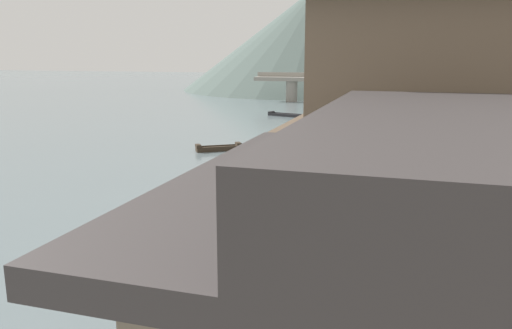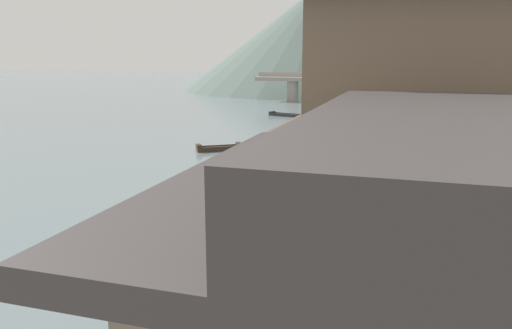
{
  "view_description": "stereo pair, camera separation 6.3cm",
  "coord_description": "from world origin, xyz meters",
  "px_view_note": "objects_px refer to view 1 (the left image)",
  "views": [
    {
      "loc": [
        9.64,
        -2.18,
        7.25
      ],
      "look_at": [
        2.69,
        20.22,
        2.16
      ],
      "focal_mm": 35.5,
      "sensor_mm": 36.0,
      "label": 1
    },
    {
      "loc": [
        9.7,
        -2.16,
        7.25
      ],
      "look_at": [
        2.69,
        20.22,
        2.16
      ],
      "focal_mm": 35.5,
      "sensor_mm": 36.0,
      "label": 2
    }
  ],
  "objects_px": {
    "boat_moored_second": "(335,156)",
    "house_waterfront_tall": "(424,129)",
    "boat_moored_third": "(288,115)",
    "boat_midriver_drifting": "(252,287)",
    "boat_midriver_upstream": "(219,148)",
    "mooring_post_dock_mid": "(339,216)",
    "boat_moored_nearest": "(366,122)",
    "house_waterfront_second": "(422,165)",
    "stone_bridge": "(349,83)"
  },
  "relations": [
    {
      "from": "boat_midriver_drifting",
      "to": "boat_moored_third",
      "type": "bearing_deg",
      "value": 102.26
    },
    {
      "from": "boat_moored_nearest",
      "to": "house_waterfront_tall",
      "type": "height_order",
      "value": "house_waterfront_tall"
    },
    {
      "from": "house_waterfront_second",
      "to": "house_waterfront_tall",
      "type": "height_order",
      "value": "same"
    },
    {
      "from": "boat_moored_nearest",
      "to": "house_waterfront_second",
      "type": "height_order",
      "value": "house_waterfront_second"
    },
    {
      "from": "boat_moored_nearest",
      "to": "boat_midriver_drifting",
      "type": "xyz_separation_m",
      "value": [
        0.23,
        -40.53,
        -0.1
      ]
    },
    {
      "from": "boat_moored_second",
      "to": "house_waterfront_tall",
      "type": "relative_size",
      "value": 0.64
    },
    {
      "from": "boat_moored_nearest",
      "to": "boat_moored_second",
      "type": "xyz_separation_m",
      "value": [
        -0.46,
        -18.77,
        -0.12
      ]
    },
    {
      "from": "boat_midriver_drifting",
      "to": "house_waterfront_second",
      "type": "bearing_deg",
      "value": -27.44
    },
    {
      "from": "stone_bridge",
      "to": "boat_moored_third",
      "type": "bearing_deg",
      "value": -103.29
    },
    {
      "from": "stone_bridge",
      "to": "boat_midriver_drifting",
      "type": "bearing_deg",
      "value": -85.43
    },
    {
      "from": "house_waterfront_tall",
      "to": "boat_moored_second",
      "type": "bearing_deg",
      "value": 106.59
    },
    {
      "from": "house_waterfront_tall",
      "to": "mooring_post_dock_mid",
      "type": "distance_m",
      "value": 5.29
    },
    {
      "from": "boat_moored_third",
      "to": "house_waterfront_tall",
      "type": "bearing_deg",
      "value": -70.77
    },
    {
      "from": "boat_moored_nearest",
      "to": "house_waterfront_tall",
      "type": "bearing_deg",
      "value": -82.27
    },
    {
      "from": "boat_moored_nearest",
      "to": "boat_moored_second",
      "type": "height_order",
      "value": "boat_moored_nearest"
    },
    {
      "from": "boat_midriver_drifting",
      "to": "stone_bridge",
      "type": "relative_size",
      "value": 0.12
    },
    {
      "from": "boat_moored_nearest",
      "to": "stone_bridge",
      "type": "distance_m",
      "value": 25.0
    },
    {
      "from": "boat_moored_second",
      "to": "boat_midriver_drifting",
      "type": "relative_size",
      "value": 1.55
    },
    {
      "from": "boat_moored_third",
      "to": "house_waterfront_tall",
      "type": "relative_size",
      "value": 0.6
    },
    {
      "from": "mooring_post_dock_mid",
      "to": "boat_moored_second",
      "type": "bearing_deg",
      "value": 99.11
    },
    {
      "from": "boat_moored_third",
      "to": "boat_midriver_upstream",
      "type": "height_order",
      "value": "boat_midriver_upstream"
    },
    {
      "from": "house_waterfront_tall",
      "to": "mooring_post_dock_mid",
      "type": "bearing_deg",
      "value": 143.74
    },
    {
      "from": "boat_midriver_upstream",
      "to": "mooring_post_dock_mid",
      "type": "height_order",
      "value": "mooring_post_dock_mid"
    },
    {
      "from": "boat_moored_second",
      "to": "boat_midriver_drifting",
      "type": "distance_m",
      "value": 21.77
    },
    {
      "from": "boat_midriver_upstream",
      "to": "mooring_post_dock_mid",
      "type": "distance_m",
      "value": 20.32
    },
    {
      "from": "boat_moored_third",
      "to": "boat_midriver_upstream",
      "type": "xyz_separation_m",
      "value": [
        0.1,
        -23.27,
        0.04
      ]
    },
    {
      "from": "house_waterfront_second",
      "to": "boat_midriver_drifting",
      "type": "bearing_deg",
      "value": 152.56
    },
    {
      "from": "stone_bridge",
      "to": "boat_moored_nearest",
      "type": "bearing_deg",
      "value": -78.51
    },
    {
      "from": "house_waterfront_second",
      "to": "stone_bridge",
      "type": "distance_m",
      "value": 68.09
    },
    {
      "from": "house_waterfront_second",
      "to": "stone_bridge",
      "type": "relative_size",
      "value": 0.3
    },
    {
      "from": "house_waterfront_second",
      "to": "mooring_post_dock_mid",
      "type": "xyz_separation_m",
      "value": [
        -2.79,
        7.78,
        -3.89
      ]
    },
    {
      "from": "house_waterfront_second",
      "to": "mooring_post_dock_mid",
      "type": "height_order",
      "value": "house_waterfront_second"
    },
    {
      "from": "boat_moored_second",
      "to": "mooring_post_dock_mid",
      "type": "distance_m",
      "value": 16.66
    },
    {
      "from": "house_waterfront_tall",
      "to": "house_waterfront_second",
      "type": "bearing_deg",
      "value": -91.02
    },
    {
      "from": "boat_moored_nearest",
      "to": "house_waterfront_second",
      "type": "distance_m",
      "value": 43.52
    },
    {
      "from": "boat_moored_nearest",
      "to": "house_waterfront_tall",
      "type": "relative_size",
      "value": 0.52
    },
    {
      "from": "boat_midriver_drifting",
      "to": "house_waterfront_second",
      "type": "xyz_separation_m",
      "value": [
        4.73,
        -2.46,
        4.74
      ]
    },
    {
      "from": "boat_moored_third",
      "to": "boat_moored_second",
      "type": "bearing_deg",
      "value": -68.74
    },
    {
      "from": "boat_moored_nearest",
      "to": "boat_moored_second",
      "type": "bearing_deg",
      "value": -91.41
    },
    {
      "from": "boat_moored_second",
      "to": "boat_moored_third",
      "type": "relative_size",
      "value": 1.05
    },
    {
      "from": "boat_moored_second",
      "to": "boat_midriver_drifting",
      "type": "bearing_deg",
      "value": -88.17
    },
    {
      "from": "house_waterfront_second",
      "to": "boat_midriver_upstream",
      "type": "bearing_deg",
      "value": 120.63
    },
    {
      "from": "boat_midriver_drifting",
      "to": "house_waterfront_tall",
      "type": "bearing_deg",
      "value": 33.59
    },
    {
      "from": "stone_bridge",
      "to": "mooring_post_dock_mid",
      "type": "bearing_deg",
      "value": -83.18
    },
    {
      "from": "boat_moored_third",
      "to": "house_waterfront_second",
      "type": "distance_m",
      "value": 50.08
    },
    {
      "from": "house_waterfront_second",
      "to": "stone_bridge",
      "type": "bearing_deg",
      "value": 98.38
    },
    {
      "from": "boat_moored_second",
      "to": "boat_moored_third",
      "type": "xyz_separation_m",
      "value": [
        -9.13,
        23.47,
        0.02
      ]
    },
    {
      "from": "boat_midriver_upstream",
      "to": "stone_bridge",
      "type": "distance_m",
      "value": 43.26
    },
    {
      "from": "mooring_post_dock_mid",
      "to": "house_waterfront_tall",
      "type": "bearing_deg",
      "value": -36.26
    },
    {
      "from": "boat_moored_nearest",
      "to": "boat_moored_second",
      "type": "relative_size",
      "value": 0.82
    }
  ]
}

